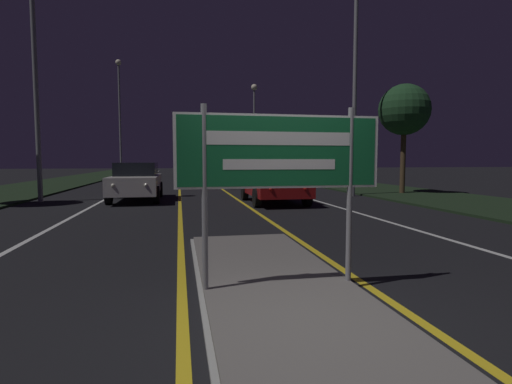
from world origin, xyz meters
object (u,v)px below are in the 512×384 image
Objects in this scene: streetlight_right_far at (254,112)px; car_receding_0 at (274,184)px; highway_sign at (280,159)px; streetlight_left_near at (33,33)px; car_approaching_0 at (137,181)px; streetlight_right_near at (356,50)px; streetlight_left_far at (120,103)px; car_receding_1 at (238,174)px.

streetlight_right_far is 25.64m from car_receding_0.
streetlight_left_near is at bearing 118.12° from highway_sign.
car_receding_0 is 0.91× the size of car_approaching_0.
streetlight_right_near is 22.49m from streetlight_right_far.
streetlight_left_far reaches higher than car_receding_1.
car_receding_1 is (8.86, 7.49, -5.64)m from streetlight_left_near.
streetlight_left_near reaches higher than streetlight_right_far.
streetlight_right_near is 1.99× the size of car_receding_1.
streetlight_left_far is 23.72m from car_approaching_0.
streetlight_left_near is 12.90m from car_receding_1.
car_receding_1 is at bearing 83.18° from highway_sign.
streetlight_left_far is at bearing 120.07° from streetlight_right_near.
streetlight_right_far is at bearing 79.81° from highway_sign.
car_receding_1 is at bearing -59.43° from streetlight_left_far.
car_approaching_0 is (-5.22, -7.59, 0.04)m from car_receding_1.
highway_sign reaches higher than car_receding_1.
car_receding_1 is at bearing 55.47° from car_approaching_0.
streetlight_right_far is 16.46m from car_receding_1.
car_receding_1 is (2.35, 19.67, -0.87)m from highway_sign.
car_receding_1 is (-4.17, 7.50, -5.69)m from streetlight_right_near.
streetlight_left_near reaches higher than car_receding_0.
streetlight_left_far is (-6.53, 34.71, 5.29)m from highway_sign.
streetlight_left_near is 25.83m from streetlight_right_far.
car_approaching_0 is (3.66, -22.63, -6.12)m from streetlight_left_far.
streetlight_left_far is 27.01m from car_receding_0.
car_receding_0 is (-4.20, -2.22, -5.73)m from streetlight_right_near.
highway_sign is at bearing -76.63° from car_approaching_0.
highway_sign is 14.62m from streetlight_left_near.
streetlight_right_near is at bearing 61.84° from highway_sign.
streetlight_left_far is at bearing 100.65° from highway_sign.
streetlight_left_near is (-6.51, 12.19, 4.77)m from highway_sign.
car_receding_0 is (-3.91, -24.70, -5.63)m from streetlight_right_far.
car_approaching_0 is at bearing -124.53° from car_receding_1.
streetlight_right_near reaches higher than car_receding_0.
streetlight_right_far is 1.95× the size of car_approaching_0.
highway_sign is 0.23× the size of streetlight_left_far.
streetlight_left_near reaches higher than car_approaching_0.
car_approaching_0 is (-9.10, -22.58, -5.56)m from streetlight_right_far.
streetlight_left_near is 22.53m from streetlight_left_far.
highway_sign is 0.59× the size of car_receding_0.
streetlight_right_near is 10.30m from car_receding_1.
car_receding_1 is at bearing -104.51° from streetlight_right_far.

